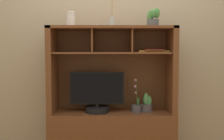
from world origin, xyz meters
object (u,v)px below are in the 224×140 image
Objects in this scene: magazine_stack_left at (153,51)px; diffuser_bottle at (112,23)px; potted_orchid at (136,107)px; potted_fern at (147,105)px; ceramic_vase at (71,19)px; media_console at (112,118)px; potted_succulent at (153,20)px; tv_monitor at (97,96)px.

diffuser_bottle reaches higher than magazine_stack_left.
potted_fern is (0.12, 0.03, 0.02)m from potted_orchid.
potted_fern is at bearing 3.25° from ceramic_vase.
media_console is at bearing 4.61° from ceramic_vase.
media_console reaches higher than potted_fern.
potted_succulent is at bearing 163.83° from magazine_stack_left.
ceramic_vase reaches higher than media_console.
magazine_stack_left is 2.17× the size of ceramic_vase.
tv_monitor is 2.84× the size of potted_succulent.
magazine_stack_left is (0.06, -0.02, 0.62)m from potted_fern.
magazine_stack_left is (0.18, 0.01, 0.64)m from potted_orchid.
media_console is at bearing 9.86° from tv_monitor.
tv_monitor is at bearing -178.54° from potted_orchid.
media_console is 2.47× the size of tv_monitor.
magazine_stack_left is (0.63, 0.02, 0.51)m from tv_monitor.
media_console is 3.99× the size of potted_orchid.
potted_orchid is at bearing 1.47° from ceramic_vase.
magazine_stack_left is 0.98m from ceramic_vase.
tv_monitor is 1.62× the size of potted_orchid.
potted_orchid is (0.45, 0.01, -0.13)m from tv_monitor.
media_console is 5.03× the size of diffuser_bottle.
potted_orchid reaches higher than potted_fern.
potted_orchid is at bearing -177.58° from potted_succulent.
magazine_stack_left is at bearing -16.17° from potted_succulent.
ceramic_vase is (-0.91, -0.03, 0.00)m from potted_succulent.
media_console is 0.31m from potted_orchid.
magazine_stack_left reaches higher than potted_fern.
tv_monitor is 2.83× the size of potted_fern.
magazine_stack_left is at bearing -21.50° from potted_fern.
diffuser_bottle is 0.46m from ceramic_vase.
potted_fern is 1.02m from diffuser_bottle.
potted_orchid is at bearing -166.20° from potted_fern.
magazine_stack_left reaches higher than potted_orchid.
media_console reaches higher than potted_orchid.
diffuser_bottle is (0.17, 0.04, 0.83)m from tv_monitor.
magazine_stack_left is 0.35m from potted_succulent.
potted_succulent is 1.31× the size of ceramic_vase.
media_console is at bearing -90.00° from diffuser_bottle.
diffuser_bottle is 1.39× the size of potted_succulent.
media_console is at bearing 178.59° from magazine_stack_left.
tv_monitor is 0.90m from ceramic_vase.
potted_orchid is 1.00m from diffuser_bottle.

